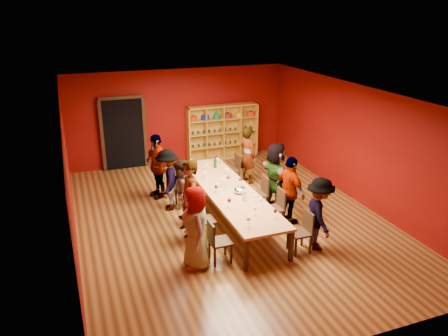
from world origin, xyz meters
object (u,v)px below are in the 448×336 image
(person_left_2, at_px, (181,194))
(person_left_0, at_px, (196,228))
(chair_person_left_0, at_px, (216,239))
(chair_person_left_2, at_px, (192,204))
(person_left_1, at_px, (190,202))
(person_left_3, at_px, (168,180))
(chair_person_right_4, at_px, (234,168))
(chair_person_right_0, at_px, (303,229))
(person_right_0, at_px, (319,214))
(chair_person_left_3, at_px, (181,189))
(tasting_table, at_px, (229,192))
(chair_person_left_1, at_px, (201,218))
(person_right_1, at_px, (290,191))
(chair_person_right_2, at_px, (261,192))
(chair_person_right_1, at_px, (277,206))
(person_right_4, at_px, (248,155))
(wine_bottle, at_px, (215,163))
(spittoon_bowl, at_px, (240,190))
(person_left_4, at_px, (157,166))
(person_right_2, at_px, (276,176))
(shelving_unit, at_px, (222,129))
(chair_person_left_4, at_px, (172,177))

(person_left_2, bearing_deg, person_left_0, 7.59)
(chair_person_left_0, relative_size, chair_person_left_2, 1.00)
(person_left_1, distance_m, person_left_3, 1.73)
(chair_person_right_4, bearing_deg, chair_person_right_0, -90.00)
(chair_person_left_2, xyz_separation_m, person_right_0, (2.18, -1.97, 0.29))
(chair_person_left_3, bearing_deg, tasting_table, -48.84)
(chair_person_left_1, distance_m, person_right_0, 2.51)
(chair_person_left_2, distance_m, person_right_1, 2.30)
(chair_person_left_3, xyz_separation_m, chair_person_right_0, (1.82, -2.93, 0.00))
(chair_person_left_0, relative_size, chair_person_right_2, 1.00)
(chair_person_left_0, height_order, person_left_3, person_left_3)
(chair_person_left_3, bearing_deg, person_left_3, 180.00)
(chair_person_right_0, bearing_deg, person_right_0, 0.00)
(person_left_0, bearing_deg, chair_person_right_1, 115.48)
(person_right_0, xyz_separation_m, person_right_1, (-0.03, 1.21, 0.04))
(chair_person_right_0, xyz_separation_m, person_right_4, (0.43, 3.89, 0.33))
(person_left_1, relative_size, chair_person_right_1, 2.09)
(chair_person_left_3, bearing_deg, person_right_0, -53.39)
(wine_bottle, bearing_deg, person_right_4, 21.59)
(person_left_1, bearing_deg, person_left_0, -9.22)
(person_right_1, relative_size, spittoon_bowl, 5.62)
(tasting_table, xyz_separation_m, person_left_0, (-1.33, -1.66, 0.14))
(chair_person_left_1, height_order, chair_person_right_0, same)
(person_left_2, xyz_separation_m, spittoon_bowl, (1.33, -0.32, 0.02))
(person_right_0, xyz_separation_m, wine_bottle, (-1.08, 3.44, 0.09))
(person_right_0, xyz_separation_m, spittoon_bowl, (-1.09, 1.65, 0.03))
(person_left_2, bearing_deg, tasting_table, 99.59)
(chair_person_left_0, distance_m, person_left_4, 3.60)
(chair_person_left_0, bearing_deg, chair_person_left_2, 90.00)
(chair_person_left_2, bearing_deg, chair_person_right_0, -47.21)
(person_right_2, xyz_separation_m, person_right_4, (0.03, 1.82, -0.03))
(person_right_4, relative_size, spittoon_bowl, 5.62)
(person_right_1, bearing_deg, wine_bottle, 15.22)
(chair_person_left_3, height_order, person_left_3, person_left_3)
(shelving_unit, relative_size, chair_person_left_4, 2.70)
(chair_person_right_4, height_order, wine_bottle, wine_bottle)
(chair_person_left_3, xyz_separation_m, chair_person_right_2, (1.82, -0.86, 0.00))
(wine_bottle, bearing_deg, chair_person_right_2, -62.07)
(chair_person_left_1, height_order, wine_bottle, wine_bottle)
(person_right_0, xyz_separation_m, chair_person_right_4, (-0.36, 3.89, -0.29))
(spittoon_bowl, bearing_deg, chair_person_left_4, 116.87)
(person_left_1, distance_m, chair_person_right_1, 2.11)
(shelving_unit, distance_m, chair_person_left_4, 3.37)
(person_right_0, relative_size, spittoon_bowl, 5.38)
(person_left_2, distance_m, chair_person_right_1, 2.22)
(chair_person_left_0, distance_m, chair_person_left_1, 0.98)
(chair_person_left_3, bearing_deg, wine_bottle, 24.71)
(chair_person_right_2, height_order, person_right_2, person_right_2)
(person_left_1, bearing_deg, chair_person_right_2, 112.97)
(chair_person_left_4, height_order, chair_person_right_0, same)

